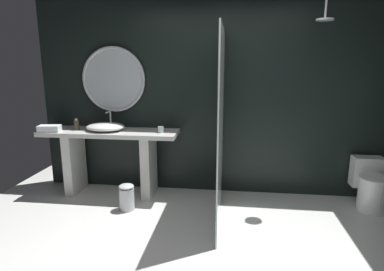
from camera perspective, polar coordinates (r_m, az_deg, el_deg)
back_wall_panel at (r=4.32m, az=4.06°, el=6.78°), size 4.80×0.10×2.60m
vanity_counter at (r=4.43m, az=-14.27°, el=-2.98°), size 1.81×0.52×0.88m
vessel_sink at (r=4.35m, az=-15.14°, el=1.51°), size 0.50×0.41×0.24m
tumbler_cup at (r=4.11m, az=-5.59°, el=1.07°), size 0.07×0.07×0.08m
soap_dispenser at (r=4.51m, az=-19.86°, el=1.78°), size 0.06×0.06×0.15m
round_wall_mirror at (r=4.50m, az=-13.81°, el=9.66°), size 0.88×0.04×0.88m
shower_glass_panel at (r=3.58m, az=5.16°, el=1.53°), size 0.02×1.48×2.11m
rain_shower_head at (r=3.98m, az=22.60°, el=18.91°), size 0.19×0.19×0.30m
toilet at (r=4.53m, az=29.32°, el=-7.87°), size 0.38×0.57×0.60m
waste_bin at (r=4.03m, az=-11.55°, el=-10.66°), size 0.18×0.18×0.33m
folded_hand_towel at (r=4.54m, az=-24.05°, el=1.15°), size 0.29×0.19×0.08m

